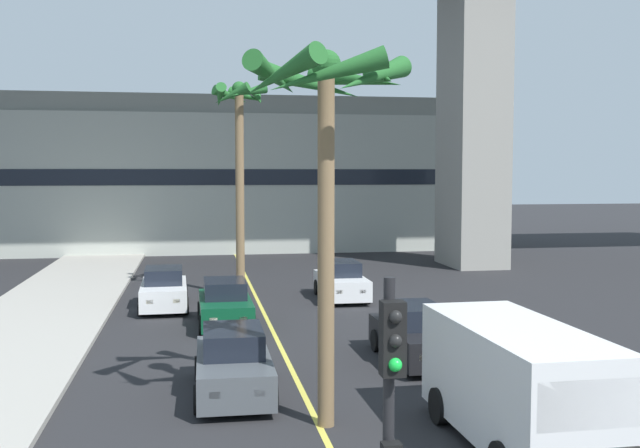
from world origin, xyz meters
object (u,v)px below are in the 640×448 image
(car_queue_fourth, at_px, (164,290))
(palm_tree_mid_median, at_px, (328,114))
(car_queue_front, at_px, (225,305))
(car_queue_third, at_px, (341,282))
(car_queue_second, at_px, (233,364))
(car_queue_fifth, at_px, (416,335))
(palm_tree_near_median, at_px, (239,130))
(delivery_van, at_px, (517,382))
(traffic_light_median_near, at_px, (390,423))

(car_queue_fourth, relative_size, palm_tree_mid_median, 0.54)
(car_queue_front, xyz_separation_m, palm_tree_mid_median, (1.70, -10.37, 5.71))
(car_queue_front, xyz_separation_m, car_queue_third, (4.96, 4.60, 0.00))
(car_queue_second, height_order, car_queue_fifth, same)
(car_queue_front, height_order, car_queue_fifth, same)
(car_queue_front, xyz_separation_m, palm_tree_near_median, (0.90, 6.03, 6.26))
(car_queue_second, relative_size, palm_tree_near_median, 0.46)
(car_queue_fourth, distance_m, palm_tree_near_median, 7.39)
(car_queue_second, relative_size, car_queue_fifth, 1.00)
(car_queue_third, relative_size, delivery_van, 0.78)
(delivery_van, bearing_deg, car_queue_third, 90.15)
(car_queue_fourth, distance_m, delivery_van, 17.39)
(car_queue_third, distance_m, palm_tree_near_median, 7.60)
(delivery_van, bearing_deg, traffic_light_median_near, -124.91)
(delivery_van, bearing_deg, palm_tree_near_median, 102.69)
(car_queue_front, height_order, palm_tree_near_median, palm_tree_near_median)
(car_queue_front, relative_size, palm_tree_mid_median, 0.53)
(car_queue_third, xyz_separation_m, car_queue_fifth, (0.10, -10.18, 0.00))
(traffic_light_median_near, bearing_deg, palm_tree_near_median, 90.17)
(car_queue_front, bearing_deg, car_queue_second, -90.91)
(car_queue_third, height_order, car_queue_fourth, same)
(delivery_van, bearing_deg, car_queue_fifth, 89.50)
(car_queue_third, xyz_separation_m, car_queue_fourth, (-7.15, -0.99, 0.00))
(car_queue_second, relative_size, car_queue_third, 1.00)
(palm_tree_near_median, xyz_separation_m, palm_tree_mid_median, (0.80, -16.40, -0.55))
(car_queue_second, distance_m, delivery_van, 6.73)
(car_queue_fourth, bearing_deg, car_queue_third, 7.85)
(car_queue_second, bearing_deg, car_queue_fifth, 23.87)
(car_queue_third, distance_m, car_queue_fifth, 10.18)
(car_queue_fourth, xyz_separation_m, palm_tree_mid_median, (3.89, -13.98, 5.71))
(car_queue_second, bearing_deg, palm_tree_near_median, 85.80)
(car_queue_fourth, distance_m, palm_tree_mid_median, 15.60)
(car_queue_fourth, height_order, delivery_van, delivery_van)
(palm_tree_near_median, distance_m, palm_tree_mid_median, 16.43)
(palm_tree_near_median, relative_size, palm_tree_mid_median, 1.17)
(delivery_van, bearing_deg, car_queue_fourth, 114.46)
(car_queue_third, height_order, traffic_light_median_near, traffic_light_median_near)
(car_queue_fifth, bearing_deg, car_queue_second, -156.13)
(car_queue_fourth, bearing_deg, car_queue_fifth, -51.73)
(delivery_van, bearing_deg, car_queue_front, 112.30)
(traffic_light_median_near, bearing_deg, car_queue_second, 96.16)
(delivery_van, relative_size, palm_tree_near_median, 0.59)
(car_queue_second, xyz_separation_m, palm_tree_near_median, (1.02, 13.91, 6.26))
(car_queue_front, relative_size, traffic_light_median_near, 0.98)
(car_queue_second, distance_m, car_queue_fourth, 11.68)
(car_queue_front, xyz_separation_m, car_queue_second, (-0.13, -7.87, 0.00))
(car_queue_second, bearing_deg, car_queue_third, 67.83)
(car_queue_second, relative_size, delivery_van, 0.78)
(car_queue_fifth, relative_size, traffic_light_median_near, 0.98)
(car_queue_second, relative_size, traffic_light_median_near, 0.98)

